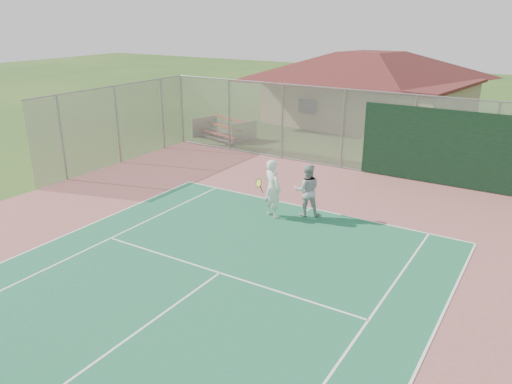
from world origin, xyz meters
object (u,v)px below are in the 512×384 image
bleachers (224,129)px  player_white_front (272,189)px  clubhouse (369,81)px  player_grey_back (307,191)px

bleachers → player_white_front: (7.85, -8.27, 0.45)m
clubhouse → bleachers: size_ratio=4.06×
bleachers → player_white_front: player_white_front is taller
clubhouse → player_grey_back: clubhouse is taller
player_white_front → player_grey_back: bearing=-123.4°
clubhouse → player_grey_back: (3.43, -15.21, -1.73)m
clubhouse → player_white_front: clubhouse is taller
player_grey_back → clubhouse: bearing=-108.3°
bleachers → clubhouse: bearing=71.8°
bleachers → player_grey_back: 11.62m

